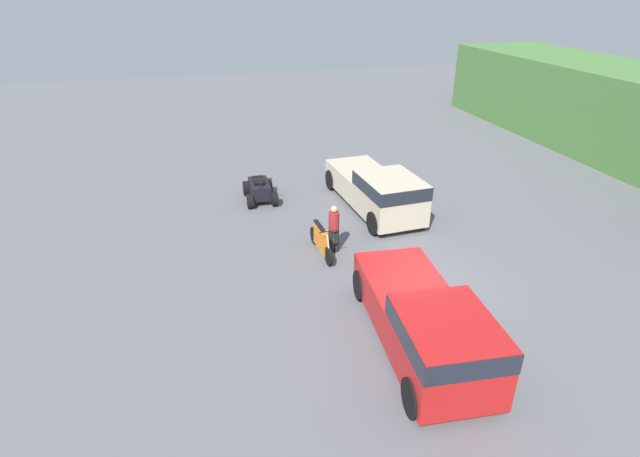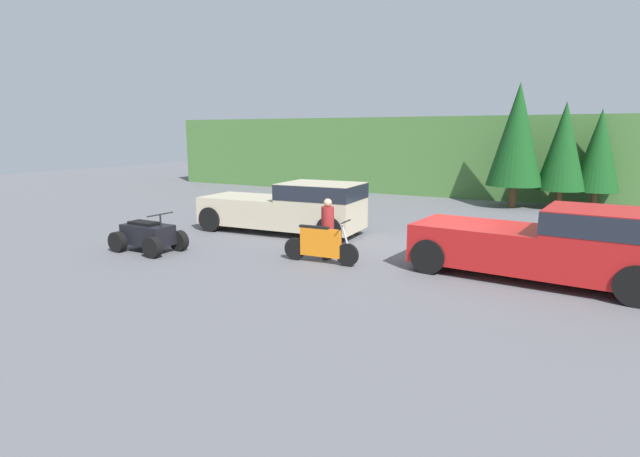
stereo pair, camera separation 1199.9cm
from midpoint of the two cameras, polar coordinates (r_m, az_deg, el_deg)
The scene contains 6 objects.
ground_plane at distance 13.51m, azimuth 34.31°, elevation -4.32°, with size 80.00×80.00×0.00m, color #5B5B60.
pickup_truck_red at distance 11.06m, azimuth 41.38°, elevation -7.20°, with size 5.69×2.54×1.80m.
pickup_truck_second at distance 17.51m, azimuth 23.66°, elevation 7.99°, with size 5.87×2.44×1.80m.
dirt_bike at distance 13.85m, azimuth 19.93°, elevation 1.97°, with size 2.17×0.60×1.21m.
quad_atv at distance 17.46m, azimuth 7.20°, elevation 8.22°, with size 2.08×1.26×1.17m.
rider_person at distance 13.97m, azimuth 21.67°, elevation 3.79°, with size 0.38×0.38×1.69m.
Camera 1 is at (11.18, -6.03, 8.30)m, focal length 28.00 mm.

